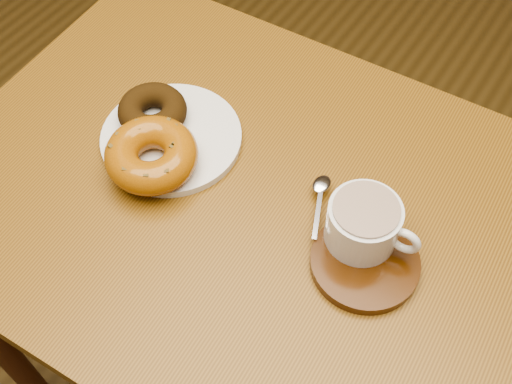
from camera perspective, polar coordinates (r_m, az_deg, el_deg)
The scene contains 8 objects.
ground at distance 1.61m, azimuth -10.52°, elevation -15.39°, with size 6.00×6.00×0.00m, color #513C19.
cafe_table at distance 0.97m, azimuth -0.99°, elevation -4.37°, with size 0.87×0.67×0.79m.
donut_plate at distance 0.92m, azimuth -7.53°, elevation 4.80°, with size 0.20×0.20×0.01m, color silver.
donut_cinnamon at distance 0.93m, azimuth -9.20°, elevation 7.14°, with size 0.10×0.10×0.04m, color black.
donut_caramel at distance 0.87m, azimuth -9.27°, elevation 3.28°, with size 0.14×0.14×0.05m.
saucer at distance 0.81m, azimuth 9.64°, elevation -6.19°, with size 0.14×0.14×0.01m, color #381C07.
coffee_cup at distance 0.79m, azimuth 9.61°, elevation -2.76°, with size 0.12×0.09×0.06m.
teaspoon at distance 0.85m, azimuth 5.79°, elevation 0.19°, with size 0.05×0.10×0.01m.
Camera 1 is at (0.52, -0.28, 1.50)m, focal length 45.00 mm.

